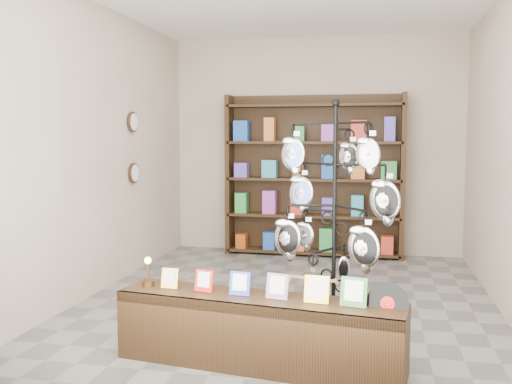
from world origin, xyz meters
TOP-DOWN VIEW (x-y plane):
  - ground at (0.00, 0.00)m, footprint 5.00×5.00m
  - room_envelope at (0.00, 0.00)m, footprint 5.00×5.00m
  - display_tree at (0.54, -1.17)m, footprint 1.03×1.02m
  - front_shelf at (0.05, -1.65)m, footprint 2.09×0.69m
  - back_shelving at (0.00, 2.30)m, footprint 2.42×0.36m
  - wall_clocks at (-1.97, 0.80)m, footprint 0.03×0.24m

SIDE VIEW (x-z plane):
  - ground at x=0.00m, z-range 0.00..0.00m
  - front_shelf at x=0.05m, z-range -0.11..0.62m
  - back_shelving at x=0.00m, z-range -0.07..2.13m
  - display_tree at x=0.54m, z-range 0.15..2.06m
  - wall_clocks at x=-1.97m, z-range 1.08..1.92m
  - room_envelope at x=0.00m, z-range -0.65..4.35m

